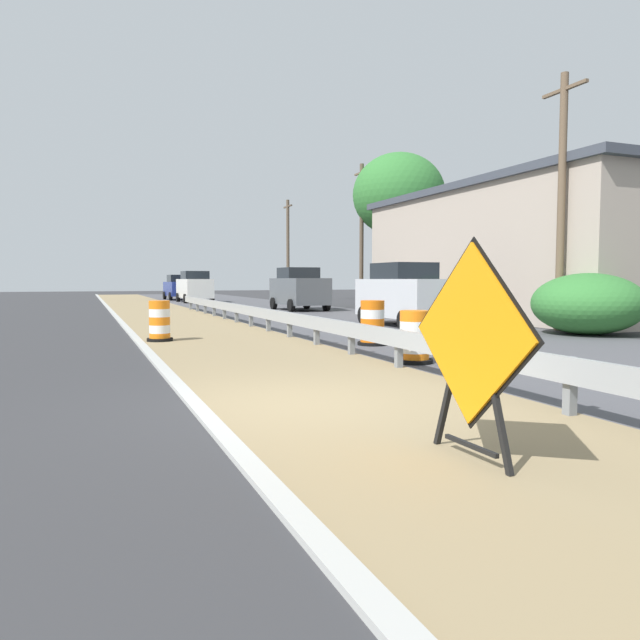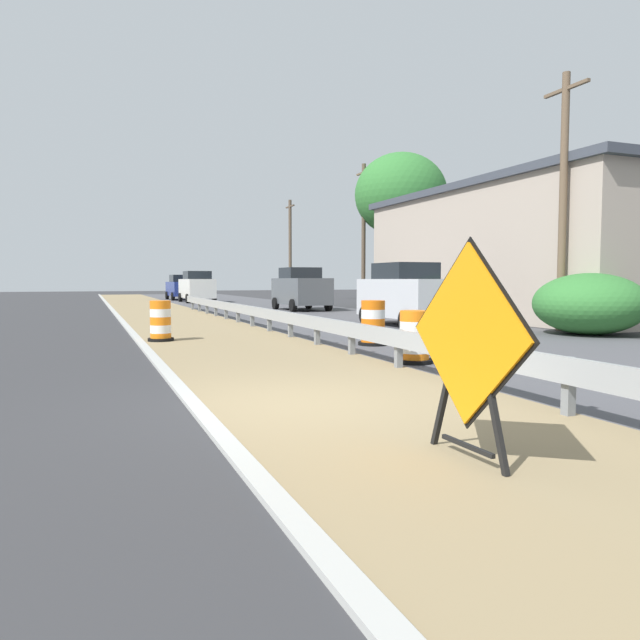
{
  "view_description": "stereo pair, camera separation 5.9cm",
  "coord_description": "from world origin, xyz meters",
  "px_view_note": "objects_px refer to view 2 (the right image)",
  "views": [
    {
      "loc": [
        -2.59,
        -7.16,
        1.61
      ],
      "look_at": [
        1.76,
        3.74,
        0.81
      ],
      "focal_mm": 33.34,
      "sensor_mm": 36.0,
      "label": 1
    },
    {
      "loc": [
        -2.53,
        -7.18,
        1.61
      ],
      "look_at": [
        1.76,
        3.74,
        0.81
      ],
      "focal_mm": 33.34,
      "sensor_mm": 36.0,
      "label": 2
    }
  ],
  "objects_px": {
    "traffic_barrel_close": "(373,325)",
    "traffic_barrel_mid": "(161,323)",
    "warning_sign_diamond": "(468,342)",
    "utility_pole_near": "(563,198)",
    "car_lead_far_lane": "(197,287)",
    "car_mid_far_lane": "(407,295)",
    "car_lead_near_lane": "(182,287)",
    "utility_pole_far": "(290,248)",
    "car_trailing_near_lane": "(301,289)",
    "utility_pole_mid": "(364,233)",
    "traffic_barrel_nearest": "(414,340)"
  },
  "relations": [
    {
      "from": "warning_sign_diamond",
      "to": "utility_pole_near",
      "type": "relative_size",
      "value": 0.25
    },
    {
      "from": "car_mid_far_lane",
      "to": "utility_pole_near",
      "type": "relative_size",
      "value": 0.55
    },
    {
      "from": "car_trailing_near_lane",
      "to": "warning_sign_diamond",
      "type": "bearing_deg",
      "value": -17.79
    },
    {
      "from": "car_lead_far_lane",
      "to": "car_mid_far_lane",
      "type": "distance_m",
      "value": 24.64
    },
    {
      "from": "traffic_barrel_nearest",
      "to": "traffic_barrel_mid",
      "type": "xyz_separation_m",
      "value": [
        -4.08,
        6.04,
        0.02
      ]
    },
    {
      "from": "utility_pole_near",
      "to": "utility_pole_mid",
      "type": "xyz_separation_m",
      "value": [
        1.25,
        16.96,
        0.17
      ]
    },
    {
      "from": "traffic_barrel_mid",
      "to": "utility_pole_near",
      "type": "relative_size",
      "value": 0.13
    },
    {
      "from": "traffic_barrel_close",
      "to": "traffic_barrel_mid",
      "type": "bearing_deg",
      "value": 148.57
    },
    {
      "from": "car_mid_far_lane",
      "to": "utility_pole_near",
      "type": "xyz_separation_m",
      "value": [
        3.63,
        -3.32,
        3.06
      ]
    },
    {
      "from": "car_trailing_near_lane",
      "to": "car_lead_far_lane",
      "type": "distance_m",
      "value": 13.34
    },
    {
      "from": "car_trailing_near_lane",
      "to": "utility_pole_mid",
      "type": "bearing_deg",
      "value": 113.13
    },
    {
      "from": "traffic_barrel_close",
      "to": "car_lead_near_lane",
      "type": "relative_size",
      "value": 0.24
    },
    {
      "from": "car_mid_far_lane",
      "to": "car_trailing_near_lane",
      "type": "bearing_deg",
      "value": 178.18
    },
    {
      "from": "car_lead_far_lane",
      "to": "car_mid_far_lane",
      "type": "bearing_deg",
      "value": -174.16
    },
    {
      "from": "car_mid_far_lane",
      "to": "utility_pole_near",
      "type": "height_order",
      "value": "utility_pole_near"
    },
    {
      "from": "warning_sign_diamond",
      "to": "traffic_barrel_close",
      "type": "height_order",
      "value": "warning_sign_diamond"
    },
    {
      "from": "utility_pole_far",
      "to": "traffic_barrel_nearest",
      "type": "bearing_deg",
      "value": -104.68
    },
    {
      "from": "traffic_barrel_nearest",
      "to": "utility_pole_mid",
      "type": "distance_m",
      "value": 23.92
    },
    {
      "from": "traffic_barrel_mid",
      "to": "utility_pole_mid",
      "type": "xyz_separation_m",
      "value": [
        13.39,
        15.65,
        3.84
      ]
    },
    {
      "from": "warning_sign_diamond",
      "to": "traffic_barrel_nearest",
      "type": "relative_size",
      "value": 1.96
    },
    {
      "from": "traffic_barrel_nearest",
      "to": "utility_pole_far",
      "type": "bearing_deg",
      "value": 75.32
    },
    {
      "from": "traffic_barrel_close",
      "to": "traffic_barrel_nearest",
      "type": "bearing_deg",
      "value": -102.22
    },
    {
      "from": "traffic_barrel_mid",
      "to": "utility_pole_mid",
      "type": "height_order",
      "value": "utility_pole_mid"
    },
    {
      "from": "car_lead_near_lane",
      "to": "utility_pole_far",
      "type": "bearing_deg",
      "value": -122.21
    },
    {
      "from": "traffic_barrel_nearest",
      "to": "traffic_barrel_mid",
      "type": "height_order",
      "value": "traffic_barrel_mid"
    },
    {
      "from": "traffic_barrel_close",
      "to": "utility_pole_mid",
      "type": "height_order",
      "value": "utility_pole_mid"
    },
    {
      "from": "car_mid_far_lane",
      "to": "utility_pole_mid",
      "type": "height_order",
      "value": "utility_pole_mid"
    },
    {
      "from": "traffic_barrel_mid",
      "to": "car_lead_near_lane",
      "type": "distance_m",
      "value": 32.63
    },
    {
      "from": "car_trailing_near_lane",
      "to": "car_lead_far_lane",
      "type": "bearing_deg",
      "value": -167.36
    },
    {
      "from": "utility_pole_near",
      "to": "utility_pole_far",
      "type": "relative_size",
      "value": 1.04
    },
    {
      "from": "car_lead_far_lane",
      "to": "traffic_barrel_close",
      "type": "bearing_deg",
      "value": 177.36
    },
    {
      "from": "car_trailing_near_lane",
      "to": "utility_pole_far",
      "type": "xyz_separation_m",
      "value": [
        4.16,
        14.11,
        2.89
      ]
    },
    {
      "from": "car_lead_near_lane",
      "to": "utility_pole_near",
      "type": "relative_size",
      "value": 0.57
    },
    {
      "from": "traffic_barrel_mid",
      "to": "car_trailing_near_lane",
      "type": "relative_size",
      "value": 0.25
    },
    {
      "from": "warning_sign_diamond",
      "to": "car_lead_far_lane",
      "type": "relative_size",
      "value": 0.44
    },
    {
      "from": "traffic_barrel_mid",
      "to": "car_mid_far_lane",
      "type": "distance_m",
      "value": 8.77
    },
    {
      "from": "traffic_barrel_close",
      "to": "utility_pole_near",
      "type": "xyz_separation_m",
      "value": [
        7.39,
        1.6,
        3.65
      ]
    },
    {
      "from": "car_lead_near_lane",
      "to": "utility_pole_far",
      "type": "height_order",
      "value": "utility_pole_far"
    },
    {
      "from": "traffic_barrel_close",
      "to": "car_trailing_near_lane",
      "type": "relative_size",
      "value": 0.26
    },
    {
      "from": "warning_sign_diamond",
      "to": "traffic_barrel_nearest",
      "type": "distance_m",
      "value": 6.19
    },
    {
      "from": "traffic_barrel_nearest",
      "to": "car_trailing_near_lane",
      "type": "relative_size",
      "value": 0.24
    },
    {
      "from": "traffic_barrel_nearest",
      "to": "car_trailing_near_lane",
      "type": "xyz_separation_m",
      "value": [
        4.67,
        19.57,
        0.66
      ]
    },
    {
      "from": "warning_sign_diamond",
      "to": "traffic_barrel_mid",
      "type": "relative_size",
      "value": 1.88
    },
    {
      "from": "car_lead_far_lane",
      "to": "utility_pole_far",
      "type": "height_order",
      "value": "utility_pole_far"
    },
    {
      "from": "utility_pole_near",
      "to": "utility_pole_far",
      "type": "xyz_separation_m",
      "value": [
        0.76,
        28.95,
        -0.14
      ]
    },
    {
      "from": "car_lead_near_lane",
      "to": "car_trailing_near_lane",
      "type": "xyz_separation_m",
      "value": [
        3.45,
        -18.66,
        0.12
      ]
    },
    {
      "from": "warning_sign_diamond",
      "to": "car_trailing_near_lane",
      "type": "relative_size",
      "value": 0.48
    },
    {
      "from": "utility_pole_mid",
      "to": "utility_pole_far",
      "type": "height_order",
      "value": "utility_pole_mid"
    },
    {
      "from": "traffic_barrel_close",
      "to": "utility_pole_far",
      "type": "bearing_deg",
      "value": 75.07
    },
    {
      "from": "utility_pole_mid",
      "to": "traffic_barrel_nearest",
      "type": "bearing_deg",
      "value": -113.24
    }
  ]
}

